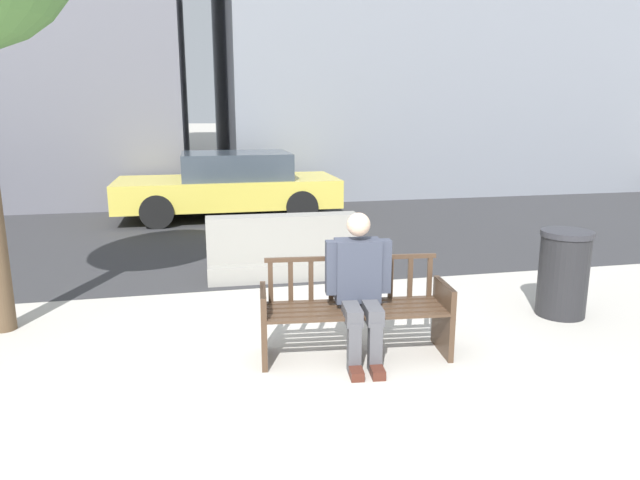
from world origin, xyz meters
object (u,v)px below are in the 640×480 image
at_px(seated_person, 359,284).
at_px(trash_bin, 563,273).
at_px(car_taxi_near, 230,185).
at_px(street_bench, 355,313).
at_px(jersey_barrier_centre, 283,252).

bearing_deg(seated_person, trash_bin, 13.59).
bearing_deg(seated_person, car_taxi_near, 95.43).
xyz_separation_m(street_bench, jersey_barrier_centre, (-0.26, 2.64, -0.06)).
height_order(seated_person, trash_bin, seated_person).
bearing_deg(car_taxi_near, seated_person, -84.57).
bearing_deg(jersey_barrier_centre, seated_person, -84.09).
xyz_separation_m(jersey_barrier_centre, trash_bin, (2.74, -2.10, 0.13)).
height_order(street_bench, seated_person, seated_person).
bearing_deg(street_bench, trash_bin, 12.18).
relative_size(street_bench, car_taxi_near, 0.39).
height_order(car_taxi_near, trash_bin, car_taxi_near).
distance_m(seated_person, trash_bin, 2.54).
distance_m(street_bench, jersey_barrier_centre, 2.65).
distance_m(seated_person, car_taxi_near, 7.32).
bearing_deg(car_taxi_near, trash_bin, -64.74).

